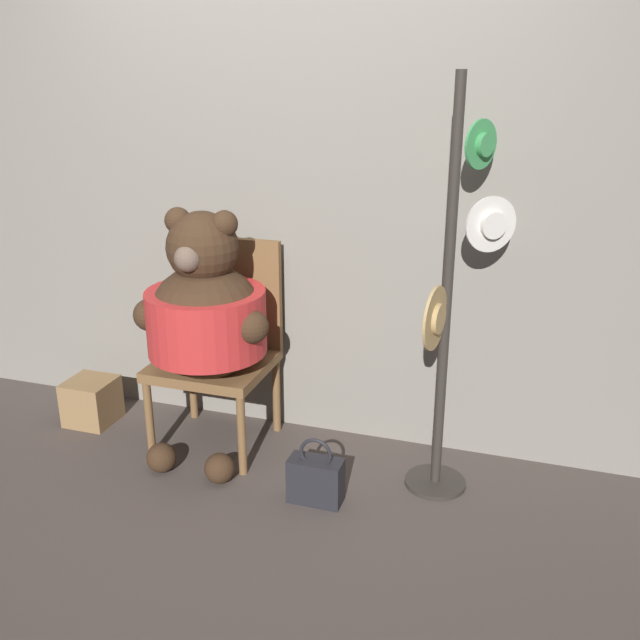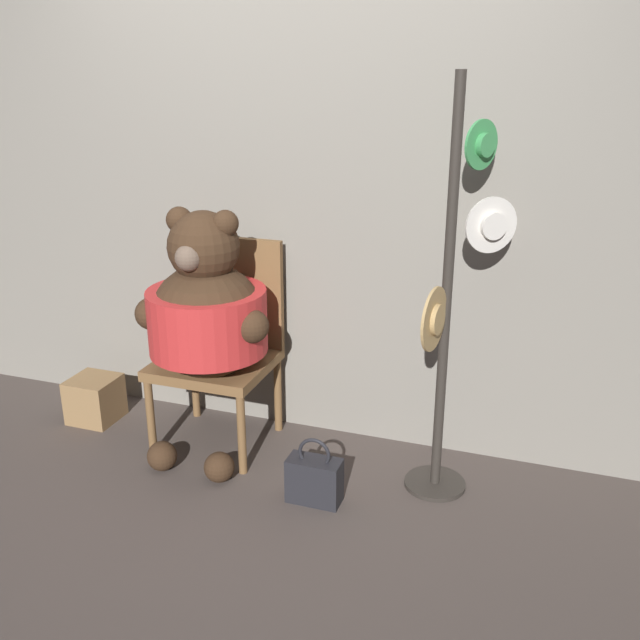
% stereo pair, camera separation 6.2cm
% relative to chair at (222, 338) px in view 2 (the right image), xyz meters
% --- Properties ---
extents(ground_plane, '(14.00, 14.00, 0.00)m').
position_rel_chair_xyz_m(ground_plane, '(0.36, -0.42, -0.53)').
color(ground_plane, '#4C423D').
extents(wall_back, '(8.00, 0.10, 2.57)m').
position_rel_chair_xyz_m(wall_back, '(0.36, 0.27, 0.75)').
color(wall_back, gray).
rests_on(wall_back, ground_plane).
extents(chair, '(0.55, 0.51, 1.02)m').
position_rel_chair_xyz_m(chair, '(0.00, 0.00, 0.00)').
color(chair, brown).
rests_on(chair, ground_plane).
extents(teddy_bear, '(0.68, 0.60, 1.22)m').
position_rel_chair_xyz_m(teddy_bear, '(0.02, -0.18, 0.19)').
color(teddy_bear, '#3D2819').
rests_on(teddy_bear, ground_plane).
extents(hat_display_rack, '(0.38, 0.50, 1.81)m').
position_rel_chair_xyz_m(hat_display_rack, '(1.15, -0.12, 0.34)').
color(hat_display_rack, '#332D28').
rests_on(hat_display_rack, ground_plane).
extents(handbag_on_ground, '(0.24, 0.12, 0.31)m').
position_rel_chair_xyz_m(handbag_on_ground, '(0.64, -0.42, -0.42)').
color(handbag_on_ground, '#232328').
rests_on(handbag_on_ground, ground_plane).
extents(wooden_crate, '(0.24, 0.24, 0.24)m').
position_rel_chair_xyz_m(wooden_crate, '(-0.74, -0.09, -0.41)').
color(wooden_crate, '#937047').
rests_on(wooden_crate, ground_plane).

